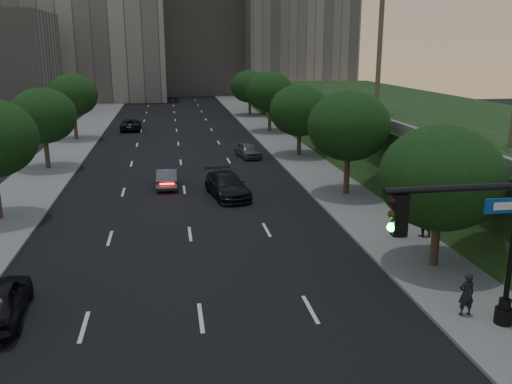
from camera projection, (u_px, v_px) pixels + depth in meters
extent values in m
cube|color=black|center=(181.00, 168.00, 43.01)|extent=(16.00, 140.00, 0.02)
cube|color=slate|center=(307.00, 163.00, 44.57)|extent=(4.50, 140.00, 0.15)
cube|color=slate|center=(46.00, 171.00, 41.42)|extent=(4.50, 140.00, 0.15)
cube|color=black|center=(454.00, 140.00, 43.97)|extent=(18.00, 90.00, 4.00)
cube|color=slate|center=(355.00, 113.00, 42.05)|extent=(0.35, 90.00, 0.70)
cube|color=gray|center=(89.00, 7.00, 95.81)|extent=(26.00, 20.00, 32.00)
cube|color=gray|center=(199.00, 28.00, 109.20)|extent=(22.00, 18.00, 26.00)
cube|color=gray|center=(293.00, 0.00, 104.94)|extent=(20.00, 22.00, 36.00)
cylinder|color=#38281C|center=(436.00, 236.00, 23.26)|extent=(0.36, 0.36, 2.86)
ellipsoid|color=black|center=(441.00, 178.00, 22.58)|extent=(5.20, 5.20, 4.42)
cylinder|color=#38281C|center=(347.00, 171.00, 34.65)|extent=(0.36, 0.36, 3.21)
ellipsoid|color=black|center=(349.00, 126.00, 33.89)|extent=(5.20, 5.20, 4.42)
cylinder|color=#38281C|center=(299.00, 140.00, 47.09)|extent=(0.36, 0.36, 2.86)
ellipsoid|color=black|center=(300.00, 110.00, 46.41)|extent=(5.20, 5.20, 4.42)
cylinder|color=#38281C|center=(270.00, 118.00, 60.39)|extent=(0.36, 0.36, 3.21)
ellipsoid|color=black|center=(270.00, 91.00, 59.63)|extent=(5.20, 5.20, 4.42)
cylinder|color=#38281C|center=(250.00, 106.00, 74.73)|extent=(0.36, 0.36, 2.86)
ellipsoid|color=black|center=(250.00, 86.00, 74.06)|extent=(5.20, 5.20, 4.42)
cylinder|color=#38281C|center=(47.00, 151.00, 42.00)|extent=(0.36, 0.36, 2.99)
ellipsoid|color=black|center=(43.00, 116.00, 41.29)|extent=(5.00, 5.00, 4.25)
cylinder|color=#38281C|center=(75.00, 124.00, 55.31)|extent=(0.36, 0.36, 3.26)
ellipsoid|color=black|center=(73.00, 95.00, 54.54)|extent=(5.00, 5.00, 4.25)
cylinder|color=#4C4233|center=(381.00, 21.00, 42.55)|extent=(0.40, 0.40, 14.50)
cylinder|color=black|center=(499.00, 187.00, 12.06)|extent=(5.40, 0.16, 0.16)
cube|color=black|center=(400.00, 215.00, 11.85)|extent=(0.32, 0.22, 0.95)
sphere|color=black|center=(393.00, 201.00, 11.74)|extent=(0.20, 0.20, 0.20)
sphere|color=#3F2B0A|center=(392.00, 214.00, 11.82)|extent=(0.20, 0.20, 0.20)
sphere|color=#19F24C|center=(391.00, 227.00, 11.90)|extent=(0.20, 0.20, 0.20)
cylinder|color=black|center=(503.00, 318.00, 18.50)|extent=(0.60, 0.60, 0.70)
cylinder|color=black|center=(505.00, 304.00, 18.37)|extent=(0.40, 0.40, 0.40)
cylinder|color=black|center=(512.00, 251.00, 17.87)|extent=(0.18, 0.18, 3.60)
imported|color=#4F5256|center=(167.00, 178.00, 36.95)|extent=(1.44, 3.97, 1.30)
imported|color=black|center=(131.00, 124.00, 62.00)|extent=(2.34, 4.92, 1.35)
imported|color=black|center=(227.00, 185.00, 34.55)|extent=(2.89, 5.42, 1.50)
imported|color=#4C4F53|center=(248.00, 150.00, 46.87)|extent=(2.17, 4.08, 1.32)
imported|color=black|center=(466.00, 294.00, 18.93)|extent=(0.58, 0.39, 1.59)
imported|color=black|center=(424.00, 220.00, 26.90)|extent=(0.82, 0.65, 1.66)
imported|color=black|center=(401.00, 222.00, 26.73)|extent=(0.97, 0.56, 1.55)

